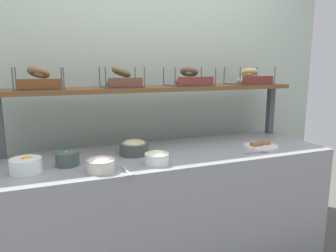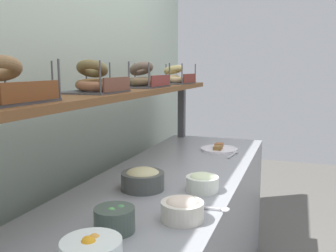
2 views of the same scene
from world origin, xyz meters
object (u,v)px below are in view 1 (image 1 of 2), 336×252
(bowl_hummus, at_px, (134,147))
(bowl_fruit_salad, at_px, (26,165))
(bowl_scallion_spread, at_px, (157,157))
(bagel_basket_poppy, at_px, (189,80))
(bagel_basket_cinnamon_raisin, at_px, (121,80))
(bagel_basket_plain, at_px, (249,79))
(serving_spoon_by_edge, at_px, (128,172))
(bagel_basket_everything, at_px, (39,81))
(bowl_potato_salad, at_px, (101,164))
(serving_plate_white, at_px, (260,146))
(serving_spoon_near_plate, at_px, (260,151))
(bowl_veggie_mix, at_px, (67,158))

(bowl_hummus, bearing_deg, bowl_fruit_salad, -168.59)
(bowl_scallion_spread, distance_m, bagel_basket_poppy, 0.78)
(bagel_basket_cinnamon_raisin, xyz_separation_m, bagel_basket_plain, (1.05, -0.02, -0.00))
(serving_spoon_by_edge, height_order, bagel_basket_everything, bagel_basket_everything)
(bowl_fruit_salad, height_order, bowl_potato_salad, bowl_fruit_salad)
(serving_plate_white, distance_m, bagel_basket_cinnamon_raisin, 1.10)
(bowl_scallion_spread, relative_size, bowl_fruit_salad, 0.86)
(bowl_potato_salad, bearing_deg, bowl_scallion_spread, 2.09)
(serving_spoon_near_plate, bearing_deg, bowl_hummus, 161.37)
(bowl_veggie_mix, bearing_deg, bagel_basket_plain, 11.20)
(bowl_potato_salad, height_order, serving_spoon_near_plate, bowl_potato_salad)
(serving_plate_white, bearing_deg, bowl_potato_salad, -174.56)
(bowl_fruit_salad, bearing_deg, bowl_potato_salad, -19.55)
(bowl_veggie_mix, height_order, bagel_basket_plain, bagel_basket_plain)
(bowl_hummus, height_order, serving_spoon_by_edge, bowl_hummus)
(bagel_basket_everything, relative_size, bagel_basket_poppy, 0.89)
(bowl_hummus, distance_m, bagel_basket_plain, 1.13)
(bowl_scallion_spread, height_order, bowl_fruit_salad, bowl_fruit_salad)
(bowl_hummus, relative_size, serving_plate_white, 0.80)
(serving_plate_white, bearing_deg, bagel_basket_everything, 164.90)
(bowl_scallion_spread, xyz_separation_m, bagel_basket_plain, (0.96, 0.46, 0.43))
(serving_plate_white, relative_size, bagel_basket_poppy, 0.72)
(bowl_fruit_salad, distance_m, bowl_potato_salad, 0.41)
(bowl_veggie_mix, relative_size, bowl_fruit_salad, 0.81)
(bagel_basket_everything, bearing_deg, serving_spoon_near_plate, -20.36)
(bagel_basket_poppy, relative_size, bagel_basket_plain, 1.00)
(serving_plate_white, xyz_separation_m, bagel_basket_cinnamon_raisin, (-0.92, 0.39, 0.47))
(bagel_basket_everything, bearing_deg, bagel_basket_plain, -1.08)
(bagel_basket_everything, relative_size, bagel_basket_plain, 0.89)
(bowl_hummus, xyz_separation_m, serving_spoon_by_edge, (-0.14, -0.36, -0.04))
(bagel_basket_everything, distance_m, bagel_basket_poppy, 1.06)
(bowl_potato_salad, relative_size, bagel_basket_cinnamon_raisin, 0.55)
(bowl_fruit_salad, bearing_deg, bowl_hummus, 11.41)
(bowl_potato_salad, xyz_separation_m, bagel_basket_everything, (-0.29, 0.50, 0.44))
(serving_spoon_near_plate, bearing_deg, serving_spoon_by_edge, -174.55)
(bowl_veggie_mix, bearing_deg, bagel_basket_poppy, 18.11)
(bowl_hummus, xyz_separation_m, serving_plate_white, (0.90, -0.16, -0.04))
(bagel_basket_everything, bearing_deg, bagel_basket_cinnamon_raisin, -0.74)
(bagel_basket_poppy, bearing_deg, bowl_potato_salad, -147.45)
(bagel_basket_plain, bearing_deg, bagel_basket_cinnamon_raisin, 178.74)
(bowl_veggie_mix, bearing_deg, bowl_potato_salad, -48.03)
(bowl_veggie_mix, bearing_deg, bowl_fruit_salad, -168.29)
(bowl_scallion_spread, xyz_separation_m, serving_spoon_by_edge, (-0.20, -0.10, -0.03))
(bagel_basket_poppy, xyz_separation_m, bagel_basket_plain, (0.53, -0.01, -0.00))
(bowl_hummus, bearing_deg, bagel_basket_plain, 11.18)
(serving_spoon_near_plate, bearing_deg, serving_plate_white, 50.99)
(bowl_fruit_salad, distance_m, serving_spoon_near_plate, 1.47)
(serving_spoon_near_plate, bearing_deg, bagel_basket_cinnamon_raisin, 148.88)
(serving_spoon_by_edge, height_order, bagel_basket_poppy, bagel_basket_poppy)
(bowl_scallion_spread, bearing_deg, bagel_basket_everything, 141.86)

